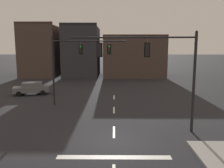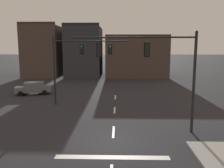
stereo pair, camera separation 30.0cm
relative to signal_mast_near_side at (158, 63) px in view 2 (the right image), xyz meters
The scene contains 7 objects.
ground_plane 6.32m from the signal_mast_near_side, 144.05° to the right, with size 400.00×400.00×0.00m, color #232328.
stop_bar_paint 7.28m from the signal_mast_near_side, 126.22° to the right, with size 6.40×0.50×0.01m, color silver.
lane_centreline 5.90m from the signal_mast_near_side, behind, with size 0.16×26.40×0.01m.
signal_mast_near_side is the anchor object (origin of this frame).
signal_mast_far_side 10.76m from the signal_mast_near_side, 133.01° to the left, with size 7.77×0.41×7.30m.
car_lot_nearside 19.66m from the signal_mast_near_side, 136.17° to the left, with size 4.72×2.92×1.61m.
building_row 35.41m from the signal_mast_near_side, 104.77° to the left, with size 29.51×12.33×10.97m.
Camera 2 is at (0.30, -14.22, 6.04)m, focal length 37.45 mm.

